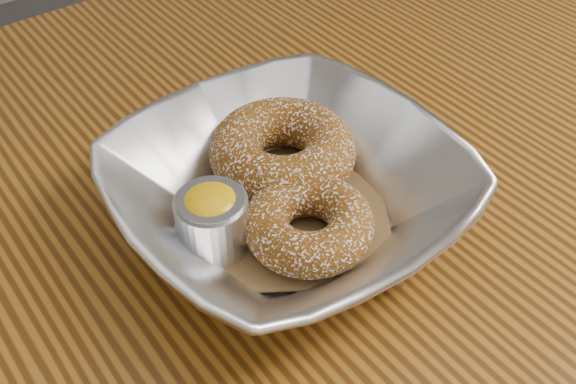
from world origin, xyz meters
TOP-DOWN VIEW (x-y plane):
  - table at (0.00, 0.00)m, footprint 1.20×0.80m
  - serving_bowl at (-0.00, -0.01)m, footprint 0.24×0.24m
  - parchment at (-0.00, -0.01)m, footprint 0.20×0.20m
  - donut_back at (0.02, 0.03)m, footprint 0.13×0.13m
  - donut_front at (-0.01, -0.04)m, footprint 0.10×0.10m
  - ramekin at (-0.06, -0.01)m, footprint 0.05×0.05m

SIDE VIEW (x-z plane):
  - table at x=0.00m, z-range 0.28..1.03m
  - parchment at x=0.00m, z-range 0.76..0.76m
  - donut_front at x=-0.01m, z-range 0.76..0.79m
  - donut_back at x=0.02m, z-range 0.76..0.80m
  - serving_bowl at x=0.00m, z-range 0.75..0.81m
  - ramekin at x=-0.06m, z-range 0.76..0.81m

